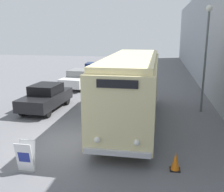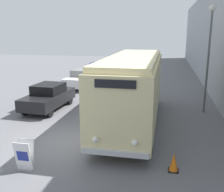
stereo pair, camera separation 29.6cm
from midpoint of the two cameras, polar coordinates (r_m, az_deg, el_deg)
ground_plane at (r=11.60m, az=-8.37°, el=-10.07°), size 80.00×80.00×0.00m
building_wall_right at (r=20.35m, az=20.77°, el=11.59°), size 0.30×60.00×8.36m
vintage_bus at (r=13.34m, az=3.71°, el=2.05°), size 2.50×9.62×3.51m
sign_board at (r=9.65m, az=-19.14°, el=-12.44°), size 0.60×0.40×1.08m
streetlamp at (r=15.95m, az=19.36°, el=10.62°), size 0.36×0.36×6.10m
parked_car_near at (r=16.48m, az=-14.68°, el=-0.23°), size 2.02×4.26×1.57m
parked_car_mid at (r=22.52m, az=-7.52°, el=3.77°), size 2.28×4.43×1.54m
parked_car_far at (r=28.66m, az=-4.41°, el=5.85°), size 2.12×4.28×1.39m
traffic_cone at (r=9.50m, az=12.76°, el=-13.74°), size 0.36×0.36×0.66m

